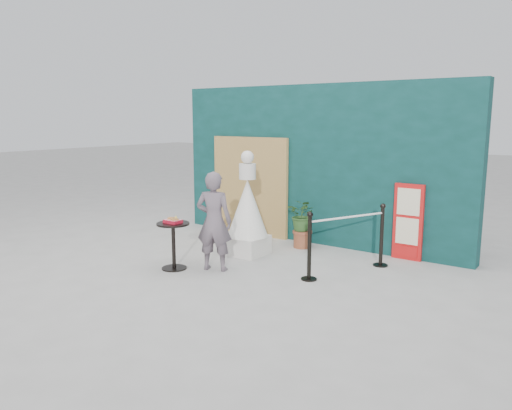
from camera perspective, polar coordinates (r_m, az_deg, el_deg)
The scene contains 10 objects.
ground at distance 7.36m, azimuth -5.51°, elevation -9.03°, with size 60.00×60.00×0.00m, color #ADAAA5.
back_wall at distance 9.59m, azimuth 6.81°, elevation 4.59°, with size 6.00×0.30×3.00m, color #0A2F2B.
bamboo_fence at distance 10.22m, azimuth -0.72°, elevation 2.17°, with size 1.80×0.08×2.00m, color tan.
woman at distance 7.83m, azimuth -4.82°, elevation -1.87°, with size 0.57×0.38×1.57m, color #62545C.
menu_board at distance 8.79m, azimuth 16.99°, elevation -1.88°, with size 0.50×0.07×1.30m.
statue at distance 8.70m, azimuth -0.97°, elevation -0.90°, with size 0.71×0.71×1.83m.
cafe_table at distance 8.03m, azimuth -9.42°, elevation -3.79°, with size 0.52×0.52×0.75m.
food_basket at distance 7.97m, azimuth -9.46°, elevation -1.76°, with size 0.26×0.19×0.11m.
planter at distance 9.25m, azimuth 5.36°, elevation -1.66°, with size 0.54×0.47×0.91m.
stanchion_barrier at distance 7.86m, azimuth 10.38°, elevation -4.14°, with size 0.84×1.54×1.03m.
Camera 1 is at (4.59, -5.23, 2.39)m, focal length 35.00 mm.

